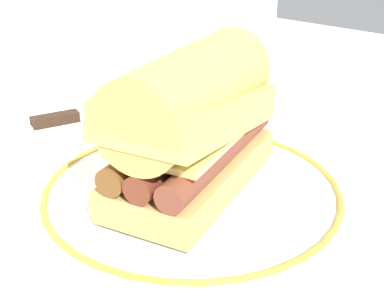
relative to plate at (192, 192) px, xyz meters
The scene contains 5 objects.
ground_plane 0.03m from the plate, 132.80° to the right, with size 1.50×1.50×0.00m, color silver.
plate is the anchor object (origin of this frame).
sausage_sandwich 0.07m from the plate, 45.00° to the right, with size 0.19×0.12×0.12m.
drinking_glass 0.25m from the plate, 24.94° to the left, with size 0.06×0.06×0.11m.
butter_knife 0.25m from the plate, 92.48° to the left, with size 0.15×0.07×0.01m.
Camera 1 is at (-0.26, -0.23, 0.23)m, focal length 47.95 mm.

